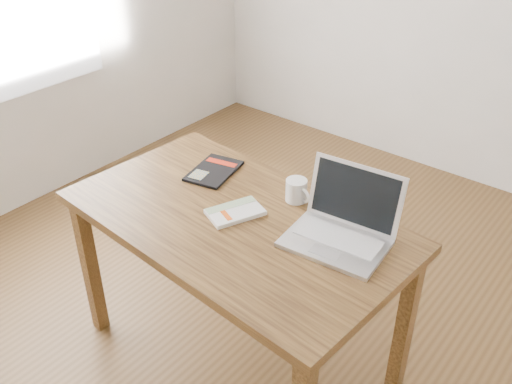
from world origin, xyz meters
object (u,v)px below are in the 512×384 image
Objects in this scene: desk at (236,236)px; coffee_mug at (297,190)px; laptop at (342,226)px; black_guidebook at (214,171)px; white_guidebook at (235,212)px.

coffee_mug is (0.11, 0.24, 0.14)m from desk.
laptop is at bearing -4.11° from coffee_mug.
black_guidebook is 2.32× the size of coffee_mug.
desk is 3.60× the size of laptop.
white_guidebook is 0.64× the size of laptop.
white_guidebook reaches higher than black_guidebook.
black_guidebook is at bearing -157.66° from coffee_mug.
laptop is (0.38, 0.14, 0.14)m from desk.
laptop is at bearing -17.78° from black_guidebook.
white_guidebook is at bearing -46.09° from black_guidebook.
coffee_mug is (0.40, 0.04, 0.04)m from black_guidebook.
black_guidebook is 0.67m from laptop.
desk is at bearing -99.21° from coffee_mug.
laptop is at bearing 23.73° from desk.
desk is 5.66× the size of white_guidebook.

